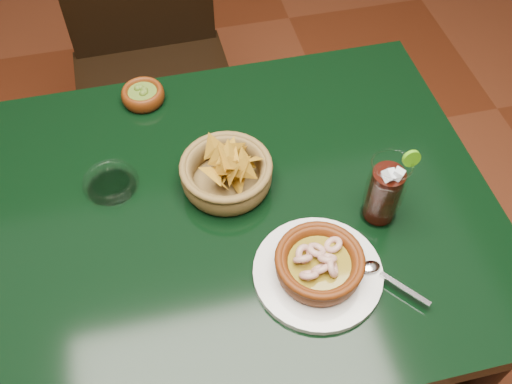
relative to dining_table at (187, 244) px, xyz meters
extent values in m
plane|color=#471C0C|center=(0.00, 0.00, -0.65)|extent=(7.00, 7.00, 0.00)
cube|color=black|center=(0.00, 0.00, 0.08)|extent=(1.20, 0.80, 0.04)
cylinder|color=black|center=(0.54, 0.34, -0.30)|extent=(0.06, 0.06, 0.71)
cube|color=black|center=(0.00, 0.64, -0.17)|extent=(0.46, 0.46, 0.04)
cylinder|color=black|center=(-0.19, 0.44, -0.41)|extent=(0.04, 0.04, 0.48)
cylinder|color=black|center=(0.19, 0.45, -0.41)|extent=(0.04, 0.04, 0.48)
cylinder|color=black|center=(-0.20, 0.83, -0.41)|extent=(0.04, 0.04, 0.48)
cylinder|color=black|center=(0.19, 0.84, -0.41)|extent=(0.04, 0.04, 0.48)
cylinder|color=silver|center=(0.21, -0.18, 0.10)|extent=(0.23, 0.23, 0.01)
cylinder|color=#4B1D07|center=(0.21, -0.18, 0.12)|extent=(0.13, 0.13, 0.01)
torus|color=#4B1D07|center=(0.21, -0.18, 0.13)|extent=(0.17, 0.17, 0.04)
torus|color=#4B1D07|center=(0.21, -0.18, 0.15)|extent=(0.15, 0.15, 0.01)
cylinder|color=brown|center=(0.21, -0.18, 0.14)|extent=(0.12, 0.12, 0.01)
torus|color=tan|center=(0.23, -0.18, 0.15)|extent=(0.05, 0.04, 0.04)
torus|color=tan|center=(0.25, -0.15, 0.14)|extent=(0.04, 0.04, 0.03)
torus|color=tan|center=(0.21, -0.16, 0.15)|extent=(0.04, 0.04, 0.03)
torus|color=tan|center=(0.19, -0.16, 0.15)|extent=(0.05, 0.04, 0.04)
torus|color=tan|center=(0.19, -0.17, 0.15)|extent=(0.04, 0.03, 0.04)
torus|color=tan|center=(0.19, -0.20, 0.15)|extent=(0.04, 0.04, 0.04)
torus|color=tan|center=(0.21, -0.19, 0.15)|extent=(0.04, 0.04, 0.04)
torus|color=tan|center=(0.23, -0.20, 0.15)|extent=(0.03, 0.04, 0.05)
cube|color=silver|center=(0.35, -0.25, 0.12)|extent=(0.07, 0.08, 0.00)
ellipsoid|color=silver|center=(0.30, -0.19, 0.12)|extent=(0.04, 0.03, 0.01)
cylinder|color=brown|center=(0.10, 0.06, 0.10)|extent=(0.15, 0.15, 0.01)
torus|color=brown|center=(0.10, 0.06, 0.13)|extent=(0.21, 0.21, 0.06)
torus|color=brown|center=(0.10, 0.06, 0.15)|extent=(0.18, 0.18, 0.01)
cone|color=#A06F16|center=(0.10, 0.05, 0.15)|extent=(0.09, 0.03, 0.09)
cone|color=#A06F16|center=(0.09, 0.04, 0.17)|extent=(0.05, 0.08, 0.08)
cone|color=#A06F16|center=(0.11, 0.03, 0.16)|extent=(0.09, 0.05, 0.08)
cone|color=#A06F16|center=(0.08, 0.04, 0.14)|extent=(0.05, 0.08, 0.08)
cone|color=#A06F16|center=(0.11, 0.06, 0.18)|extent=(0.07, 0.06, 0.07)
cone|color=#A06F16|center=(0.15, 0.06, 0.16)|extent=(0.09, 0.07, 0.06)
cone|color=#A06F16|center=(0.10, 0.03, 0.17)|extent=(0.03, 0.09, 0.08)
cone|color=#A06F16|center=(0.10, 0.10, 0.14)|extent=(0.06, 0.07, 0.09)
cone|color=#A06F16|center=(0.07, 0.05, 0.15)|extent=(0.07, 0.08, 0.04)
cone|color=#A06F16|center=(0.09, 0.07, 0.13)|extent=(0.05, 0.07, 0.08)
cone|color=#A06F16|center=(0.13, 0.05, 0.16)|extent=(0.06, 0.07, 0.07)
cone|color=#A06F16|center=(0.10, 0.06, 0.13)|extent=(0.08, 0.05, 0.09)
cone|color=#A06F16|center=(0.09, 0.06, 0.18)|extent=(0.06, 0.08, 0.07)
cone|color=#A06F16|center=(0.12, 0.08, 0.17)|extent=(0.08, 0.04, 0.08)
cone|color=#A06F16|center=(0.11, 0.08, 0.17)|extent=(0.08, 0.09, 0.04)
cone|color=#A06F16|center=(0.13, 0.03, 0.17)|extent=(0.04, 0.07, 0.06)
cone|color=#A06F16|center=(0.12, 0.03, 0.13)|extent=(0.06, 0.08, 0.06)
cone|color=#A06F16|center=(0.13, 0.02, 0.17)|extent=(0.08, 0.04, 0.07)
cone|color=#A06F16|center=(0.08, 0.09, 0.17)|extent=(0.08, 0.04, 0.07)
cone|color=#A06F16|center=(0.13, 0.08, 0.15)|extent=(0.07, 0.06, 0.09)
cone|color=#A06F16|center=(0.10, 0.06, 0.13)|extent=(0.06, 0.08, 0.07)
cone|color=#A06F16|center=(0.10, 0.06, 0.17)|extent=(0.04, 0.09, 0.08)
cone|color=#A06F16|center=(0.10, 0.06, 0.13)|extent=(0.09, 0.06, 0.07)
cone|color=#A06F16|center=(0.11, 0.07, 0.15)|extent=(0.08, 0.04, 0.07)
cylinder|color=#4B1D07|center=(-0.03, 0.33, 0.10)|extent=(0.08, 0.08, 0.01)
torus|color=#4B1D07|center=(-0.03, 0.33, 0.12)|extent=(0.11, 0.11, 0.04)
cylinder|color=#354F14|center=(-0.03, 0.33, 0.12)|extent=(0.06, 0.06, 0.01)
sphere|color=#354F14|center=(-0.03, 0.32, 0.13)|extent=(0.02, 0.02, 0.02)
sphere|color=#354F14|center=(-0.03, 0.33, 0.13)|extent=(0.02, 0.02, 0.02)
sphere|color=#354F14|center=(-0.04, 0.34, 0.13)|extent=(0.02, 0.02, 0.02)
sphere|color=#354F14|center=(-0.04, 0.34, 0.13)|extent=(0.02, 0.02, 0.02)
sphere|color=#354F14|center=(-0.03, 0.33, 0.13)|extent=(0.02, 0.02, 0.02)
cylinder|color=white|center=(0.36, -0.08, 0.10)|extent=(0.07, 0.07, 0.01)
torus|color=white|center=(0.36, -0.08, 0.17)|extent=(0.15, 0.15, 0.08)
cylinder|color=black|center=(0.36, -0.08, 0.16)|extent=(0.06, 0.06, 0.12)
cube|color=silver|center=(0.37, -0.09, 0.20)|extent=(0.03, 0.03, 0.02)
cube|color=silver|center=(0.37, -0.09, 0.23)|extent=(0.03, 0.02, 0.02)
cube|color=silver|center=(0.36, -0.08, 0.22)|extent=(0.02, 0.03, 0.03)
cube|color=silver|center=(0.36, -0.09, 0.23)|extent=(0.03, 0.03, 0.03)
torus|color=white|center=(0.36, -0.08, 0.25)|extent=(0.07, 0.07, 0.00)
cylinder|color=#43920F|center=(0.40, -0.08, 0.25)|extent=(0.03, 0.01, 0.03)
cylinder|color=white|center=(-0.12, 0.10, 0.10)|extent=(0.09, 0.09, 0.01)
torus|color=white|center=(-0.12, 0.10, 0.11)|extent=(0.12, 0.12, 0.03)
camera|label=1|loc=(0.00, -0.63, 0.98)|focal=40.00mm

